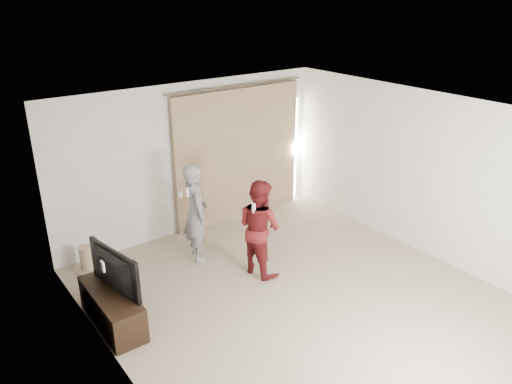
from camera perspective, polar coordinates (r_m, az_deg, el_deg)
floor at (r=7.13m, az=4.63°, el=-11.92°), size 5.50×5.50×0.00m
wall_back at (r=8.58m, az=-7.24°, el=3.84°), size 5.00×0.04×2.60m
wall_left at (r=5.35m, az=-15.86°, el=-9.09°), size 0.04×5.50×2.60m
ceiling at (r=6.06m, az=5.40°, el=8.83°), size 5.00×5.50×0.01m
curtain at (r=9.01m, az=-1.94°, el=4.28°), size 2.80×0.11×2.46m
tv_console at (r=6.75m, az=-16.10°, el=-12.65°), size 0.43×1.23×0.47m
tv at (r=6.47m, az=-16.61°, el=-8.83°), size 0.32×1.01×0.58m
scratching_post at (r=8.00m, az=-18.79°, el=-7.55°), size 0.33×0.33×0.44m
person_man at (r=7.75m, az=-6.91°, el=-2.35°), size 0.52×0.65×1.57m
person_woman at (r=7.34m, az=0.40°, el=-4.04°), size 0.65×0.78×1.48m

